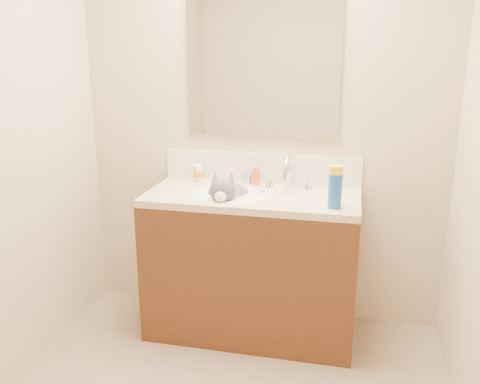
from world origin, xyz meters
The scene contains 16 objects.
room_shell centered at (0.00, 0.00, 1.49)m, with size 2.24×2.54×2.52m.
vanity_cabinet centered at (0.00, 0.97, 0.41)m, with size 1.20×0.55×0.82m, color #4C2714.
counter_slab centered at (0.00, 0.97, 0.84)m, with size 1.20×0.55×0.04m, color beige.
basin centered at (-0.12, 0.94, 0.79)m, with size 0.45×0.36×0.14m, color white.
faucet centered at (0.18, 1.11, 0.95)m, with size 0.28×0.20×0.21m.
cat centered at (-0.14, 0.95, 0.83)m, with size 0.32×0.39×0.31m.
backsplash centered at (0.00, 1.24, 0.95)m, with size 1.20×0.02×0.18m, color silver.
mirror centered at (0.00, 1.24, 1.54)m, with size 0.90×0.02×0.80m, color white.
pill_bottle centered at (-0.38, 1.18, 0.91)m, with size 0.06×0.06×0.10m, color white.
pill_label centered at (-0.38, 1.18, 0.91)m, with size 0.06×0.06×0.04m, color orange.
silver_jar centered at (-0.08, 1.19, 0.89)m, with size 0.05×0.05×0.06m, color #B7B7BC.
amber_bottle centered at (-0.02, 1.18, 0.91)m, with size 0.04×0.04×0.10m, color #DE511A.
toothbrush centered at (0.05, 1.00, 0.86)m, with size 0.01×0.13×0.01m, color white.
toothbrush_head centered at (0.05, 1.00, 0.87)m, with size 0.02×0.03×0.02m, color #5F94CA.
spray_can centered at (0.46, 0.81, 0.96)m, with size 0.07×0.07×0.19m, color blue.
spray_cap centered at (0.46, 0.81, 1.06)m, with size 0.07×0.07×0.04m, color yellow.
Camera 1 is at (0.54, -1.72, 1.66)m, focal length 38.00 mm.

